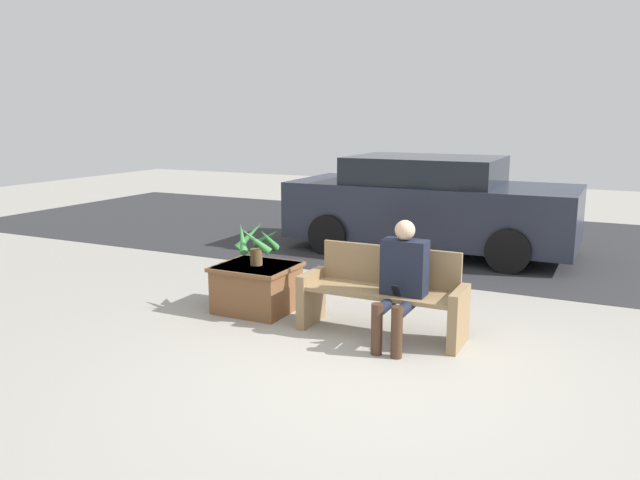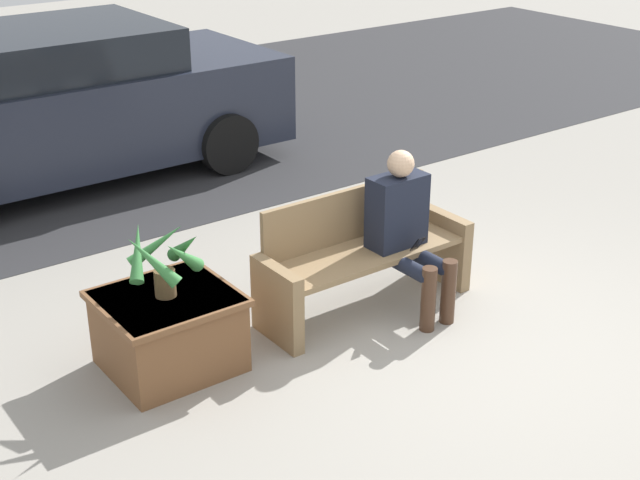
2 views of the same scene
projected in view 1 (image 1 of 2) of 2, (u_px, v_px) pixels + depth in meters
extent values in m
plane|color=#9E998E|center=(373.00, 375.00, 5.16)|extent=(30.00, 30.00, 0.00)
cube|color=#2D2D30|center=(503.00, 244.00, 10.40)|extent=(20.00, 6.00, 0.01)
cube|color=#8C704C|center=(311.00, 298.00, 6.38)|extent=(0.09, 0.51, 0.55)
cube|color=#8C704C|center=(459.00, 318.00, 5.72)|extent=(0.09, 0.51, 0.55)
cube|color=#8C704C|center=(381.00, 292.00, 6.02)|extent=(1.43, 0.47, 0.04)
cube|color=#8C704C|center=(390.00, 265.00, 6.19)|extent=(1.43, 0.04, 0.39)
cube|color=black|center=(405.00, 267.00, 5.83)|extent=(0.42, 0.22, 0.52)
sphere|color=tan|center=(405.00, 230.00, 5.74)|extent=(0.19, 0.19, 0.19)
cylinder|color=black|center=(386.00, 305.00, 5.73)|extent=(0.11, 0.46, 0.11)
cylinder|color=black|center=(405.00, 308.00, 5.65)|extent=(0.11, 0.46, 0.11)
cylinder|color=#472D1E|center=(377.00, 329.00, 5.56)|extent=(0.10, 0.10, 0.47)
cylinder|color=#472D1E|center=(397.00, 332.00, 5.48)|extent=(0.10, 0.10, 0.47)
cube|color=black|center=(396.00, 291.00, 5.66)|extent=(0.07, 0.09, 0.12)
cube|color=brown|center=(257.00, 288.00, 6.82)|extent=(0.77, 0.71, 0.51)
cube|color=brown|center=(256.00, 267.00, 6.77)|extent=(0.82, 0.76, 0.04)
cylinder|color=brown|center=(256.00, 257.00, 6.75)|extent=(0.13, 0.13, 0.18)
cone|color=#387F3D|center=(268.00, 239.00, 6.64)|extent=(0.10, 0.37, 0.31)
cone|color=#387F3D|center=(267.00, 238.00, 6.84)|extent=(0.39, 0.17, 0.28)
cone|color=#387F3D|center=(250.00, 235.00, 6.83)|extent=(0.26, 0.35, 0.32)
cone|color=#387F3D|center=(242.00, 238.00, 6.67)|extent=(0.29, 0.33, 0.33)
cone|color=#387F3D|center=(255.00, 240.00, 6.56)|extent=(0.35, 0.24, 0.32)
cube|color=#232838|center=(431.00, 211.00, 9.73)|extent=(4.34, 1.80, 0.87)
cube|color=black|center=(425.00, 170.00, 9.65)|extent=(2.26, 1.66, 0.41)
cylinder|color=black|center=(508.00, 251.00, 8.42)|extent=(0.61, 0.18, 0.61)
cylinder|color=black|center=(527.00, 229.00, 10.01)|extent=(0.61, 0.18, 0.61)
cylinder|color=black|center=(328.00, 234.00, 9.58)|extent=(0.61, 0.18, 0.61)
cylinder|color=black|center=(371.00, 217.00, 11.16)|extent=(0.61, 0.18, 0.61)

